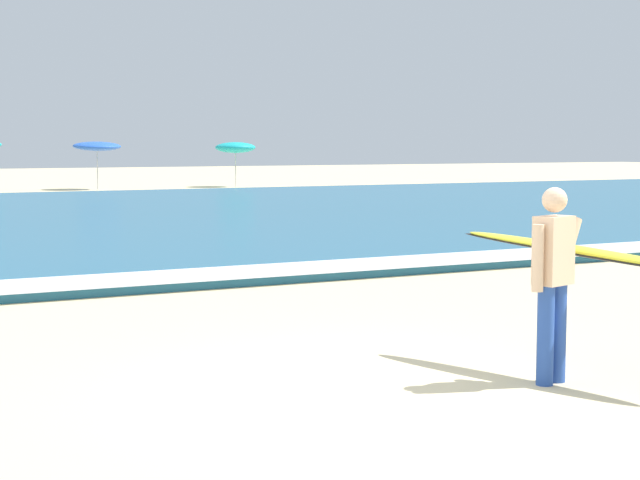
# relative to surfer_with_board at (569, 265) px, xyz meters

# --- Properties ---
(ground_plane) EXTENTS (160.00, 160.00, 0.00)m
(ground_plane) POSITION_rel_surfer_with_board_xyz_m (-1.58, 0.37, -1.03)
(ground_plane) COLOR beige
(surf_foam) EXTENTS (120.00, 1.47, 0.01)m
(surf_foam) POSITION_rel_surfer_with_board_xyz_m (-1.58, 7.25, -0.89)
(surf_foam) COLOR white
(surf_foam) RESTS_ON sea
(surfer_with_board) EXTENTS (1.25, 2.73, 1.73)m
(surfer_with_board) POSITION_rel_surfer_with_board_xyz_m (0.00, 0.00, 0.00)
(surfer_with_board) COLOR #284CA3
(surfer_with_board) RESTS_ON ground
(beach_umbrella_3) EXTENTS (2.18, 2.20, 2.25)m
(beach_umbrella_3) POSITION_rel_surfer_with_board_xyz_m (6.01, 38.85, 0.96)
(beach_umbrella_3) COLOR beige
(beach_umbrella_3) RESTS_ON ground
(beach_umbrella_4) EXTENTS (1.96, 1.97, 2.18)m
(beach_umbrella_4) POSITION_rel_surfer_with_board_xyz_m (12.77, 38.60, 0.89)
(beach_umbrella_4) COLOR beige
(beach_umbrella_4) RESTS_ON ground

